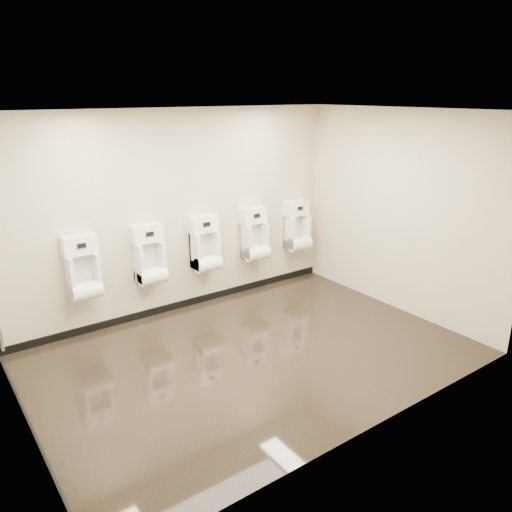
{
  "coord_description": "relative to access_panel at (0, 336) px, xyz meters",
  "views": [
    {
      "loc": [
        -3.05,
        -4.31,
        3.0
      ],
      "look_at": [
        0.44,
        0.55,
        1.01
      ],
      "focal_mm": 35.0,
      "sensor_mm": 36.0,
      "label": 1
    }
  ],
  "objects": [
    {
      "name": "front_wall",
      "position": [
        2.48,
        -2.95,
        0.9
      ],
      "size": [
        5.0,
        0.02,
        2.8
      ],
      "primitive_type": "cube",
      "color": "#BCAD8B",
      "rests_on": "ground"
    },
    {
      "name": "tile_overlay_left",
      "position": [
        -0.01,
        -1.2,
        0.9
      ],
      "size": [
        0.01,
        3.5,
        2.8
      ],
      "primitive_type": "cube",
      "color": "white",
      "rests_on": "ground"
    },
    {
      "name": "right_wall",
      "position": [
        4.98,
        -1.2,
        0.9
      ],
      "size": [
        0.02,
        3.5,
        2.8
      ],
      "primitive_type": "cube",
      "color": "#BCAD8B",
      "rests_on": "ground"
    },
    {
      "name": "left_wall",
      "position": [
        -0.02,
        -1.2,
        0.9
      ],
      "size": [
        0.02,
        3.5,
        2.8
      ],
      "primitive_type": "cube",
      "color": "#BCAD8B",
      "rests_on": "ground"
    },
    {
      "name": "urinal_2",
      "position": [
        2.8,
        0.41,
        0.38
      ],
      "size": [
        0.42,
        0.32,
        0.78
      ],
      "color": "silver",
      "rests_on": "back_wall"
    },
    {
      "name": "skirting_back",
      "position": [
        2.48,
        0.54,
        -0.45
      ],
      "size": [
        5.0,
        0.02,
        0.1
      ],
      "primitive_type": "cube",
      "color": "black",
      "rests_on": "ground"
    },
    {
      "name": "access_panel",
      "position": [
        0.0,
        0.0,
        0.0
      ],
      "size": [
        0.04,
        0.25,
        0.25
      ],
      "color": "#9E9EA3",
      "rests_on": "left_wall"
    },
    {
      "name": "back_wall",
      "position": [
        2.48,
        0.55,
        0.9
      ],
      "size": [
        5.0,
        0.02,
        2.8
      ],
      "primitive_type": "cube",
      "color": "#BCAD8B",
      "rests_on": "ground"
    },
    {
      "name": "urinal_0",
      "position": [
        1.06,
        0.41,
        0.38
      ],
      "size": [
        0.42,
        0.32,
        0.78
      ],
      "color": "silver",
      "rests_on": "back_wall"
    },
    {
      "name": "ground",
      "position": [
        2.48,
        -1.2,
        -0.5
      ],
      "size": [
        5.0,
        3.5,
        0.0
      ],
      "primitive_type": "cube",
      "color": "black",
      "rests_on": "ground"
    },
    {
      "name": "urinal_3",
      "position": [
        3.66,
        0.41,
        0.38
      ],
      "size": [
        0.42,
        0.32,
        0.78
      ],
      "color": "silver",
      "rests_on": "back_wall"
    },
    {
      "name": "urinal_4",
      "position": [
        4.51,
        0.41,
        0.38
      ],
      "size": [
        0.42,
        0.32,
        0.78
      ],
      "color": "silver",
      "rests_on": "back_wall"
    },
    {
      "name": "urinal_1",
      "position": [
        1.95,
        0.41,
        0.38
      ],
      "size": [
        0.42,
        0.32,
        0.78
      ],
      "color": "silver",
      "rests_on": "back_wall"
    },
    {
      "name": "ceiling",
      "position": [
        2.48,
        -1.2,
        2.3
      ],
      "size": [
        5.0,
        3.5,
        0.0
      ],
      "primitive_type": "cube",
      "color": "silver"
    },
    {
      "name": "skirting_left",
      "position": [
        -0.01,
        -1.2,
        -0.45
      ],
      "size": [
        0.02,
        3.5,
        0.1
      ],
      "primitive_type": "cube",
      "color": "black",
      "rests_on": "ground"
    }
  ]
}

